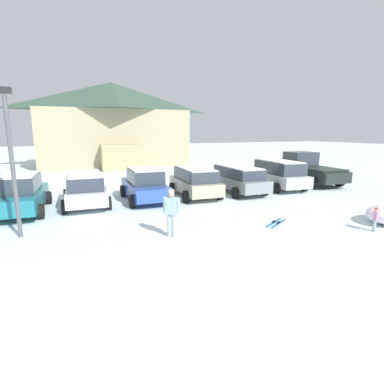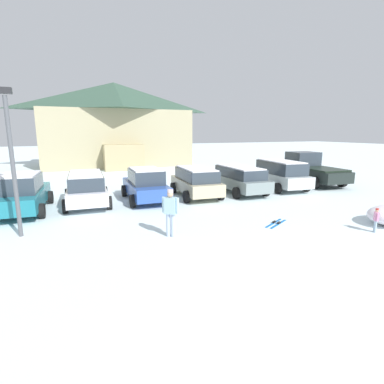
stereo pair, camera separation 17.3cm
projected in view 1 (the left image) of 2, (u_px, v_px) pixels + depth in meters
ground at (379, 294)px, 6.75m from camera, size 160.00×160.00×0.00m
ski_lodge at (113, 124)px, 31.90m from camera, size 15.53×10.61×8.62m
parked_teal_hatchback at (20, 194)px, 13.28m from camera, size 2.48×4.67×1.77m
parked_white_suv at (85, 188)px, 14.66m from camera, size 2.34×4.36×1.62m
parked_blue_hatchback at (145, 185)px, 15.69m from camera, size 2.23×4.44×1.72m
parked_beige_suv at (195, 181)px, 16.64m from camera, size 2.39×4.28×1.63m
parked_grey_wagon at (238, 178)px, 17.76m from camera, size 2.26×4.72×1.58m
parked_silver_wagon at (278, 174)px, 19.08m from camera, size 2.59×4.80×1.80m
pickup_truck at (308, 169)px, 21.00m from camera, size 2.86×5.50×2.15m
skier_child_in_pink_snowsuit at (375, 218)px, 10.87m from camera, size 0.24×0.27×0.89m
skier_adult_in_blue_parka at (172, 210)px, 10.24m from camera, size 0.49×0.45×1.67m
pair_of_skis at (276, 223)px, 11.92m from camera, size 1.39×0.93×0.08m
lamp_post at (11, 155)px, 9.83m from camera, size 0.44×0.24×4.98m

